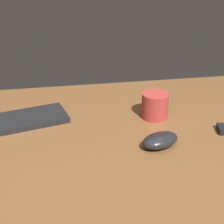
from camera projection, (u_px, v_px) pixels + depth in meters
The scene contains 4 objects.
desk at pixel (138, 137), 105.38cm from camera, with size 140.00×84.00×2.00cm, color brown.
keyboard at pixel (12, 122), 110.25cm from camera, with size 34.18×12.56×1.79cm, color black.
computer_mouse at pixel (160, 140), 98.14cm from camera, with size 11.09×6.67×3.92cm, color black.
coffee_mug at pixel (155, 106), 113.28cm from camera, with size 8.53×8.53×8.28cm, color #B23833.
Camera 1 is at (-22.95, -88.40, 54.69)cm, focal length 56.70 mm.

